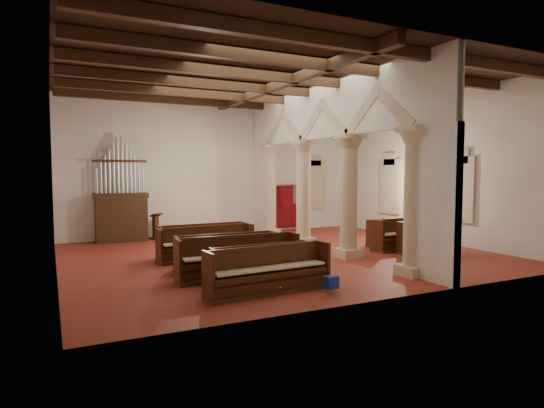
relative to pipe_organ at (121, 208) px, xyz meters
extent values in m
plane|color=maroon|center=(4.50, -5.50, -1.37)|extent=(14.00, 14.00, 0.00)
plane|color=#332111|center=(4.50, -5.50, 4.63)|extent=(14.00, 14.00, 0.00)
cube|color=white|center=(4.50, 0.50, 1.63)|extent=(14.00, 0.02, 6.00)
cube|color=white|center=(4.50, -11.50, 1.63)|extent=(14.00, 0.02, 6.00)
cube|color=white|center=(-2.50, -5.50, 1.63)|extent=(0.02, 12.00, 6.00)
cube|color=white|center=(11.50, -5.50, 1.63)|extent=(0.02, 12.00, 6.00)
cube|color=beige|center=(6.30, -10.00, -1.22)|extent=(0.75, 0.75, 0.30)
cylinder|color=beige|center=(6.30, -10.00, 0.58)|extent=(0.56, 0.56, 3.30)
cube|color=beige|center=(6.30, -7.00, -1.22)|extent=(0.75, 0.75, 0.30)
cylinder|color=beige|center=(6.30, -7.00, 0.58)|extent=(0.56, 0.56, 3.30)
cube|color=beige|center=(6.30, -4.00, -1.22)|extent=(0.75, 0.75, 0.30)
cylinder|color=beige|center=(6.30, -4.00, 0.58)|extent=(0.56, 0.56, 3.30)
cube|color=beige|center=(6.30, -1.00, -1.22)|extent=(0.75, 0.75, 0.30)
cylinder|color=beige|center=(6.30, -1.00, 0.58)|extent=(0.56, 0.56, 3.30)
cube|color=white|center=(6.30, -5.50, 3.66)|extent=(0.25, 11.90, 1.93)
cube|color=#387E63|center=(11.48, -7.00, 0.83)|extent=(0.03, 1.00, 2.20)
cube|color=#387E63|center=(11.48, -3.00, 0.83)|extent=(0.03, 1.00, 2.20)
cube|color=#387E63|center=(9.50, 0.48, 0.83)|extent=(1.00, 0.03, 2.20)
cube|color=#3C2013|center=(0.00, 0.00, -0.47)|extent=(2.00, 0.80, 1.80)
cube|color=#3C2013|center=(0.00, 0.00, 0.53)|extent=(2.10, 0.85, 0.20)
cube|color=black|center=(1.39, 0.00, -1.33)|extent=(0.53, 0.53, 0.09)
cube|color=black|center=(1.39, 0.00, -0.87)|extent=(0.26, 0.26, 1.00)
cube|color=black|center=(1.39, -0.07, -0.32)|extent=(0.56, 0.51, 0.18)
cube|color=maroon|center=(8.00, 0.42, -0.22)|extent=(1.60, 0.06, 2.10)
cylinder|color=gold|center=(8.00, 0.40, 0.88)|extent=(1.80, 0.04, 0.04)
cone|color=#3C2013|center=(7.90, -0.81, -1.31)|extent=(0.36, 0.36, 0.12)
cylinder|color=gold|center=(7.90, -0.81, -0.17)|extent=(0.04, 0.04, 2.39)
cylinder|color=gold|center=(7.90, -0.81, 0.92)|extent=(0.23, 0.68, 0.03)
cube|color=navy|center=(7.90, -0.83, 0.43)|extent=(0.53, 0.18, 0.85)
cube|color=navy|center=(3.31, -10.48, -1.12)|extent=(0.30, 0.24, 0.30)
cube|color=navy|center=(2.99, -8.80, -1.12)|extent=(0.31, 0.25, 0.31)
cube|color=navy|center=(4.73, -5.46, -1.12)|extent=(0.37, 0.34, 0.29)
cylinder|color=silver|center=(1.75, -10.01, -1.21)|extent=(0.89, 0.11, 0.09)
cylinder|color=white|center=(2.33, -9.68, -1.21)|extent=(0.88, 0.16, 0.09)
cube|color=#3C2013|center=(2.01, -9.81, -1.32)|extent=(3.19, 0.94, 0.10)
cube|color=#3A190C|center=(2.01, -9.86, -1.03)|extent=(3.02, 0.61, 0.47)
cube|color=#3A190C|center=(2.01, -9.62, -0.77)|extent=(3.00, 0.27, 0.99)
cube|color=#3A190C|center=(0.47, -9.79, -0.77)|extent=(0.11, 0.63, 0.99)
cube|color=#3A190C|center=(3.55, -9.79, -0.77)|extent=(0.11, 0.63, 0.99)
cube|color=beige|center=(2.01, -9.86, -0.77)|extent=(2.90, 0.56, 0.05)
cube|color=#3C2013|center=(2.22, -8.97, -1.32)|extent=(2.76, 0.80, 0.09)
cube|color=#431A0E|center=(2.22, -9.02, -1.06)|extent=(2.60, 0.51, 0.43)
cube|color=#431A0E|center=(2.22, -8.80, -0.82)|extent=(2.59, 0.19, 0.90)
cube|color=#431A0E|center=(0.89, -8.96, -0.82)|extent=(0.09, 0.57, 0.90)
cube|color=#431A0E|center=(3.55, -8.96, -0.82)|extent=(0.09, 0.57, 0.90)
cube|color=beige|center=(2.22, -9.02, -0.82)|extent=(2.50, 0.46, 0.05)
cube|color=#3C2013|center=(1.89, -8.18, -1.32)|extent=(3.36, 0.91, 0.11)
cube|color=#411F0D|center=(1.89, -8.23, -1.01)|extent=(3.19, 0.57, 0.49)
cube|color=#411F0D|center=(1.89, -7.98, -0.74)|extent=(3.18, 0.21, 1.04)
cube|color=#411F0D|center=(0.26, -8.16, -0.74)|extent=(0.10, 0.66, 1.04)
cube|color=#411F0D|center=(3.52, -8.16, -0.74)|extent=(0.10, 0.66, 1.04)
cube|color=beige|center=(1.89, -8.23, -0.74)|extent=(3.06, 0.52, 0.05)
cube|color=#3C2013|center=(1.96, -7.04, -1.32)|extent=(2.99, 0.74, 0.10)
cube|color=#40180D|center=(1.96, -7.09, -1.04)|extent=(2.83, 0.43, 0.45)
cube|color=#40180D|center=(1.96, -6.86, -0.79)|extent=(2.83, 0.10, 0.96)
cube|color=#40180D|center=(0.50, -7.02, -0.79)|extent=(0.08, 0.61, 0.96)
cube|color=#40180D|center=(3.41, -7.02, -0.79)|extent=(0.08, 0.61, 0.96)
cube|color=beige|center=(1.96, -7.09, -0.79)|extent=(2.72, 0.39, 0.05)
cube|color=#3C2013|center=(2.03, -6.42, -1.33)|extent=(2.65, 0.76, 0.09)
cube|color=#42180E|center=(2.03, -6.46, -1.07)|extent=(2.49, 0.48, 0.41)
cube|color=#42180E|center=(2.03, -6.25, -0.84)|extent=(2.48, 0.18, 0.87)
cube|color=#42180E|center=(0.75, -6.40, -0.84)|extent=(0.09, 0.55, 0.87)
cube|color=#42180E|center=(3.30, -6.40, -0.84)|extent=(0.09, 0.55, 0.87)
cube|color=beige|center=(2.03, -6.46, -0.84)|extent=(2.39, 0.44, 0.05)
cube|color=#3C2013|center=(1.94, -5.26, -1.32)|extent=(3.24, 0.94, 0.10)
cube|color=#3C1D0C|center=(1.94, -5.31, -1.03)|extent=(3.07, 0.62, 0.47)
cube|color=#3C1D0C|center=(1.94, -5.07, -0.77)|extent=(3.04, 0.27, 0.99)
cube|color=#3C1D0C|center=(0.38, -5.24, -0.77)|extent=(0.11, 0.63, 0.99)
cube|color=#3C1D0C|center=(3.50, -5.24, -0.77)|extent=(0.11, 0.63, 0.99)
cube|color=beige|center=(1.94, -5.31, -0.77)|extent=(2.94, 0.57, 0.05)
cube|color=#3C2013|center=(2.02, -4.65, -1.32)|extent=(3.02, 0.84, 0.10)
cube|color=#3C1A0C|center=(2.02, -4.70, -1.03)|extent=(2.86, 0.52, 0.47)
cube|color=#3C1A0C|center=(2.02, -4.46, -0.77)|extent=(2.85, 0.18, 0.99)
cube|color=#3C1A0C|center=(0.56, -4.63, -0.77)|extent=(0.10, 0.63, 0.99)
cube|color=#3C1A0C|center=(3.49, -4.63, -0.77)|extent=(0.10, 0.63, 0.99)
cube|color=beige|center=(2.02, -4.70, -0.77)|extent=(2.75, 0.48, 0.05)
cube|color=#3C2013|center=(9.30, -7.47, -1.32)|extent=(2.19, 0.78, 0.11)
cube|color=#47200F|center=(9.30, -7.52, -1.02)|extent=(2.04, 0.46, 0.49)
cube|color=#47200F|center=(9.30, -7.28, -0.75)|extent=(2.04, 0.10, 1.03)
cube|color=#47200F|center=(8.24, -7.45, -0.75)|extent=(0.08, 0.65, 1.03)
cube|color=#47200F|center=(10.36, -7.45, -0.75)|extent=(0.08, 0.65, 1.03)
cube|color=beige|center=(9.30, -7.52, -0.75)|extent=(1.96, 0.41, 0.05)
cube|color=#3C2013|center=(8.92, -6.63, -1.32)|extent=(2.38, 0.89, 0.11)
cube|color=#40190D|center=(8.92, -6.68, -1.01)|extent=(2.21, 0.55, 0.49)
cube|color=#40190D|center=(8.92, -6.43, -0.74)|extent=(2.19, 0.19, 1.04)
cube|color=#40190D|center=(7.78, -6.60, -0.74)|extent=(0.11, 0.66, 1.04)
cube|color=#40190D|center=(10.06, -6.60, -0.74)|extent=(0.11, 0.66, 1.04)
cube|color=beige|center=(8.92, -6.68, -0.74)|extent=(2.12, 0.51, 0.05)
cube|color=#3C2013|center=(9.24, -5.74, -1.32)|extent=(2.07, 0.79, 0.10)
cube|color=#48250F|center=(9.24, -5.79, -1.05)|extent=(1.91, 0.48, 0.45)
cube|color=#48250F|center=(9.24, -5.56, -0.80)|extent=(1.90, 0.15, 0.95)
cube|color=#48250F|center=(8.25, -5.72, -0.80)|extent=(0.10, 0.60, 0.95)
cube|color=#48250F|center=(10.23, -5.72, -0.80)|extent=(0.10, 0.60, 0.95)
cube|color=beige|center=(9.24, -5.79, -0.80)|extent=(1.83, 0.44, 0.05)
camera|label=1|loc=(-2.61, -19.35, 1.47)|focal=30.00mm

